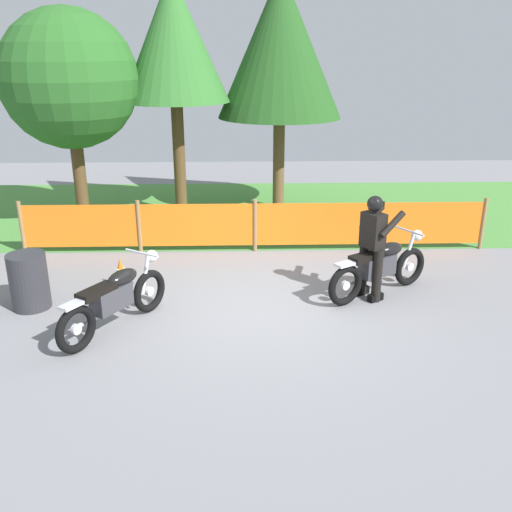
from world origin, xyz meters
name	(u,v)px	position (x,y,z in m)	size (l,w,h in m)	color
ground	(260,308)	(0.00, 0.00, -0.01)	(24.00, 24.00, 0.02)	gray
grass_verge	(252,210)	(0.00, 5.57, 0.01)	(24.00, 5.90, 0.01)	#4C8C3D
barrier_fence	(255,225)	(0.00, 2.62, 0.54)	(9.15, 0.08, 1.05)	olive
tree_leftmost	(69,80)	(-3.85, 4.51, 3.17)	(2.89, 2.89, 4.63)	brown
tree_near_left	(174,40)	(-1.71, 5.32, 3.97)	(2.44, 2.44, 5.36)	brown
tree_near_right	(280,46)	(0.67, 5.78, 3.85)	(2.92, 2.92, 5.49)	brown
motorcycle_lead	(115,299)	(-2.07, -0.66, 0.48)	(1.23, 1.83, 1.00)	black
motorcycle_trailing	(380,267)	(1.96, 0.45, 0.48)	(1.85, 1.21, 1.00)	black
rider_trailing	(373,244)	(1.79, 0.34, 0.92)	(0.72, 0.71, 1.69)	black
traffic_cone	(121,273)	(-2.30, 0.87, 0.26)	(0.32, 0.32, 0.53)	black
spare_drum	(29,281)	(-3.54, 0.12, 0.44)	(0.58, 0.58, 0.88)	#2D2D33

